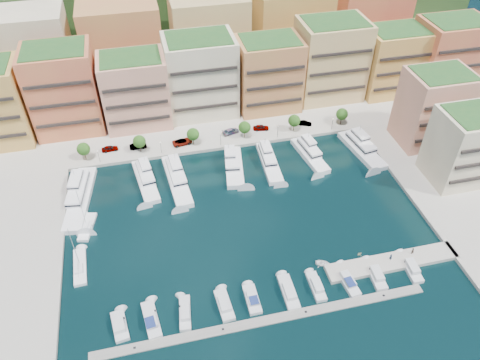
{
  "coord_description": "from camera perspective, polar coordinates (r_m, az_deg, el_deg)",
  "views": [
    {
      "loc": [
        -20.58,
        -81.76,
        86.72
      ],
      "look_at": [
        0.66,
        8.43,
        6.0
      ],
      "focal_mm": 35.0,
      "sensor_mm": 36.0,
      "label": 1
    }
  ],
  "objects": [
    {
      "name": "yacht_6",
      "position": [
        146.51,
        14.53,
        3.86
      ],
      "size": [
        8.15,
        20.23,
        7.3
      ],
      "color": "white",
      "rests_on": "ground"
    },
    {
      "name": "person_1",
      "position": [
        118.43,
        20.27,
        -8.1
      ],
      "size": [
        0.91,
        0.74,
        1.78
      ],
      "primitive_type": "imported",
      "rotation": [
        0.0,
        0.0,
        3.21
      ],
      "color": "#4F3E2F",
      "rests_on": "finger_pier"
    },
    {
      "name": "cruiser_2",
      "position": [
        103.42,
        -6.71,
        -15.82
      ],
      "size": [
        3.3,
        8.63,
        2.55
      ],
      "color": "silver",
      "rests_on": "ground"
    },
    {
      "name": "cruiser_1",
      "position": [
        103.53,
        -10.75,
        -16.42
      ],
      "size": [
        3.86,
        9.35,
        2.66
      ],
      "color": "silver",
      "rests_on": "ground"
    },
    {
      "name": "cruiser_0",
      "position": [
        104.12,
        -14.44,
        -16.88
      ],
      "size": [
        3.78,
        7.55,
        2.55
      ],
      "color": "silver",
      "rests_on": "ground"
    },
    {
      "name": "car_5",
      "position": [
        152.98,
        7.93,
        6.87
      ],
      "size": [
        4.51,
        2.94,
        1.41
      ],
      "primitive_type": "imported",
      "rotation": [
        0.0,
        0.0,
        1.2
      ],
      "color": "gray",
      "rests_on": "north_quay"
    },
    {
      "name": "car_1",
      "position": [
        144.79,
        -12.32,
        4.09
      ],
      "size": [
        5.12,
        1.93,
        1.67
      ],
      "primitive_type": "imported",
      "rotation": [
        0.0,
        0.0,
        1.6
      ],
      "color": "gray",
      "rests_on": "north_quay"
    },
    {
      "name": "yacht_0",
      "position": [
        132.79,
        -18.92,
        -1.74
      ],
      "size": [
        8.71,
        25.19,
        7.3
      ],
      "color": "white",
      "rests_on": "ground"
    },
    {
      "name": "backblock_0",
      "position": [
        174.49,
        -24.08,
        13.62
      ],
      "size": [
        26.0,
        18.0,
        30.0
      ],
      "primitive_type": "cube",
      "color": "#FAEBC1",
      "rests_on": "north_quay"
    },
    {
      "name": "backblock_4",
      "position": [
        191.27,
        15.17,
        18.01
      ],
      "size": [
        26.0,
        18.0,
        30.0
      ],
      "primitive_type": "cube",
      "color": "#D28146",
      "rests_on": "north_quay"
    },
    {
      "name": "yacht_3",
      "position": [
        135.45,
        -0.8,
        1.91
      ],
      "size": [
        7.59,
        18.21,
        7.3
      ],
      "color": "white",
      "rests_on": "ground"
    },
    {
      "name": "yacht_4",
      "position": [
        137.29,
        3.52,
        2.38
      ],
      "size": [
        5.22,
        18.78,
        7.3
      ],
      "color": "white",
      "rests_on": "ground"
    },
    {
      "name": "apartment_4",
      "position": [
        156.42,
        3.5,
        12.79
      ],
      "size": [
        20.0,
        15.5,
        23.8
      ],
      "color": "#BA8A46",
      "rests_on": "north_quay"
    },
    {
      "name": "backblock_1",
      "position": [
        171.12,
        -14.04,
        15.46
      ],
      "size": [
        26.0,
        18.0,
        30.0
      ],
      "primitive_type": "cube",
      "color": "#BA8A46",
      "rests_on": "north_quay"
    },
    {
      "name": "person_0",
      "position": [
        115.51,
        17.91,
        -8.91
      ],
      "size": [
        0.73,
        0.79,
        1.81
      ],
      "primitive_type": "imported",
      "rotation": [
        0.0,
        0.0,
        2.16
      ],
      "color": "#25354A",
      "rests_on": "finger_pier"
    },
    {
      "name": "lamppost_4",
      "position": [
        151.1,
        11.22,
        6.93
      ],
      "size": [
        0.3,
        0.3,
        4.2
      ],
      "color": "black",
      "rests_on": "north_quay"
    },
    {
      "name": "lamppost_3",
      "position": [
        145.33,
        4.63,
        6.13
      ],
      "size": [
        0.3,
        0.3,
        4.2
      ],
      "color": "black",
      "rests_on": "north_quay"
    },
    {
      "name": "south_pontoon",
      "position": [
        102.51,
        3.06,
        -16.81
      ],
      "size": [
        72.0,
        2.2,
        0.35
      ],
      "primitive_type": "cube",
      "color": "gray",
      "rests_on": "ground"
    },
    {
      "name": "apartment_2",
      "position": [
        151.33,
        -12.64,
        10.57
      ],
      "size": [
        20.0,
        15.5,
        22.8
      ],
      "color": "#E89981",
      "rests_on": "north_quay"
    },
    {
      "name": "yacht_5",
      "position": [
        141.22,
        8.45,
        3.28
      ],
      "size": [
        6.77,
        17.87,
        7.3
      ],
      "color": "white",
      "rests_on": "ground"
    },
    {
      "name": "ground",
      "position": [
        120.95,
        0.61,
        -4.75
      ],
      "size": [
        400.0,
        400.0,
        0.0
      ],
      "primitive_type": "plane",
      "color": "black",
      "rests_on": "ground"
    },
    {
      "name": "east_quay",
      "position": [
        140.64,
        26.85,
        -2.36
      ],
      "size": [
        34.0,
        76.0,
        2.0
      ],
      "primitive_type": "cube",
      "color": "#9E998E",
      "rests_on": "ground"
    },
    {
      "name": "cruiser_4",
      "position": [
        104.65,
        1.51,
        -14.37
      ],
      "size": [
        2.75,
        7.39,
        2.66
      ],
      "color": "silver",
      "rests_on": "ground"
    },
    {
      "name": "tree_1",
      "position": [
        141.48,
        -12.18,
        4.61
      ],
      "size": [
        3.8,
        3.8,
        5.65
      ],
      "color": "#473323",
      "rests_on": "north_quay"
    },
    {
      "name": "car_2",
      "position": [
        144.16,
        -7.04,
        4.64
      ],
      "size": [
        6.45,
        3.77,
        1.69
      ],
      "primitive_type": "imported",
      "rotation": [
        0.0,
        0.0,
        1.74
      ],
      "color": "gray",
      "rests_on": "north_quay"
    },
    {
      "name": "sailboat_1",
      "position": [
        116.25,
        -18.91,
        -10.04
      ],
      "size": [
        3.24,
        10.92,
        13.2
      ],
      "color": "white",
      "rests_on": "ground"
    },
    {
      "name": "lamppost_2",
      "position": [
        141.61,
        -2.38,
        5.19
      ],
      "size": [
        0.3,
        0.3,
        4.2
      ],
      "color": "black",
      "rests_on": "north_quay"
    },
    {
      "name": "lamppost_1",
      "position": [
        140.14,
        -9.63,
        4.14
      ],
      "size": [
        0.3,
        0.3,
        4.2
      ],
      "color": "black",
      "rests_on": "north_quay"
    },
    {
      "name": "tender_1",
      "position": [
        116.2,
        14.37,
        -8.72
      ],
      "size": [
        1.65,
        1.54,
        0.7
      ],
      "primitive_type": "imported",
      "rotation": [
        0.0,
        0.0,
        1.91
      ],
      "color": "beige",
      "rests_on": "ground"
    },
    {
      "name": "tender_0",
      "position": [
        112.5,
        10.08,
        -9.98
      ],
      "size": [
        4.24,
        3.69,
        0.74
      ],
      "primitive_type": "imported",
      "rotation": [
        0.0,
        0.0,
        1.18
      ],
      "color": "silver",
      "rests_on": "ground"
    },
    {
      "name": "tree_0",
      "position": [
        142.77,
        -18.55,
        3.6
      ],
      "size": [
        3.8,
        3.8,
        5.65
      ],
      "color": "#473323",
      "rests_on": "north_quay"
    },
    {
      "name": "cruiser_9",
      "position": [
        116.66,
        20.09,
        -10.02
      ],
      "size": [
        3.13,
        8.78,
        2.55
      ],
      "color": "silver",
      "rests_on": "ground"
    },
    {
      "name": "lamppost_0",
      "position": [
        140.96,
        -16.89,
        3.01
      ],
      "size": [
        0.3,
        0.3,
        4.2
      ],
      "color": "black",
      "rests_on": "north_quay"
    },
    {
      "name": "car_0",
      "position": [
        145.79,
        -15.58,
        3.73
      ],
      "size": [
        4.91,
        2.21,
        1.64
      ],
      "primitive_type": "imported",
      "rotation": [
        0.0,
        0.0,
        1.63
      ],
      "color": "gray",
      "rests_on": "north_quay"
    },
    {
      "name": "tree_2",
      "position": [
        142.0,
        -5.76,
        5.57
      ],
      "size": [
        3.8,
        3.8,
        5.65
      ],
      "color": "#473323",
      "rests_on": "north_quay"
    },
    {
      "name": "cruiser_8",
      "position": [
        112.85,
        16.19,
        -11.04
      ],
      "size": [
        3.19,
        8.67,
        2.55
      ],
      "color": "silver",
      "rests_on": "ground"
    },
    {
      "name": "tree_3",
      "position": [
        144.3,
        0.56,
        6.44
      ],
      "size": [
        3.8,
        3.8,
        5.65
      ],
      "color": "#473323",
      "rests_on": "north_quay"
    },
    {
      "name": "yacht_1",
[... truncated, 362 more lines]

